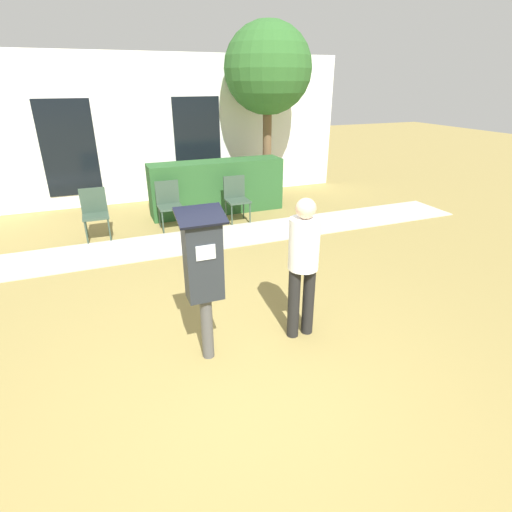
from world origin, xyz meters
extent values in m
plane|color=olive|center=(0.00, 0.00, 0.00)|extent=(40.00, 40.00, 0.00)
cube|color=#B7B2A8|center=(0.00, 3.73, 0.01)|extent=(12.00, 1.10, 0.02)
cube|color=white|center=(0.00, 6.83, 1.60)|extent=(10.00, 0.24, 3.20)
cube|color=black|center=(-1.40, 6.70, 1.30)|extent=(1.10, 0.02, 2.00)
cube|color=black|center=(1.40, 6.70, 1.30)|extent=(1.10, 0.02, 2.00)
cylinder|color=#4C4C4C|center=(-0.12, 0.51, 0.35)|extent=(0.12, 0.12, 0.70)
cube|color=#23282D|center=(-0.12, 0.51, 1.10)|extent=(0.34, 0.22, 0.80)
cube|color=silver|center=(-0.12, 0.39, 1.22)|extent=(0.18, 0.01, 0.14)
cube|color=black|center=(-0.12, 0.51, 1.53)|extent=(0.44, 0.31, 0.12)
cylinder|color=black|center=(0.86, 0.52, 0.41)|extent=(0.13, 0.13, 0.82)
cylinder|color=black|center=(1.04, 0.52, 0.41)|extent=(0.13, 0.13, 0.82)
cylinder|color=white|center=(0.95, 0.52, 1.09)|extent=(0.32, 0.32, 0.55)
sphere|color=#D8AD8C|center=(0.95, 0.52, 1.48)|extent=(0.21, 0.21, 0.21)
cylinder|color=#334738|center=(-1.25, 4.27, 0.21)|extent=(0.03, 0.03, 0.42)
cylinder|color=#334738|center=(-0.87, 4.27, 0.21)|extent=(0.03, 0.03, 0.42)
cylinder|color=#334738|center=(-1.25, 4.65, 0.21)|extent=(0.03, 0.03, 0.42)
cylinder|color=#334738|center=(-0.87, 4.65, 0.21)|extent=(0.03, 0.03, 0.42)
cube|color=#334738|center=(-1.06, 4.46, 0.44)|extent=(0.44, 0.44, 0.04)
cube|color=#334738|center=(-1.06, 4.66, 0.68)|extent=(0.44, 0.04, 0.44)
cylinder|color=#334738|center=(0.08, 4.34, 0.21)|extent=(0.03, 0.03, 0.42)
cylinder|color=#334738|center=(0.46, 4.34, 0.21)|extent=(0.03, 0.03, 0.42)
cylinder|color=#334738|center=(0.08, 4.72, 0.21)|extent=(0.03, 0.03, 0.42)
cylinder|color=#334738|center=(0.46, 4.72, 0.21)|extent=(0.03, 0.03, 0.42)
cube|color=#334738|center=(0.27, 4.53, 0.44)|extent=(0.44, 0.44, 0.04)
cube|color=#334738|center=(0.27, 4.73, 0.68)|extent=(0.44, 0.04, 0.44)
cylinder|color=#334738|center=(1.40, 4.27, 0.21)|extent=(0.03, 0.03, 0.42)
cylinder|color=#334738|center=(1.78, 4.27, 0.21)|extent=(0.03, 0.03, 0.42)
cylinder|color=#334738|center=(1.40, 4.65, 0.21)|extent=(0.03, 0.03, 0.42)
cylinder|color=#334738|center=(1.78, 4.65, 0.21)|extent=(0.03, 0.03, 0.42)
cube|color=#334738|center=(1.59, 4.46, 0.44)|extent=(0.44, 0.44, 0.04)
cube|color=#334738|center=(1.59, 4.66, 0.68)|extent=(0.44, 0.04, 0.44)
cube|color=#285628|center=(1.41, 5.25, 0.55)|extent=(2.82, 0.60, 1.10)
cylinder|color=brown|center=(2.83, 5.89, 1.10)|extent=(0.20, 0.20, 2.20)
sphere|color=#2D6028|center=(2.83, 5.89, 2.87)|extent=(1.90, 1.90, 1.90)
camera|label=1|loc=(-0.91, -2.83, 2.64)|focal=28.00mm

